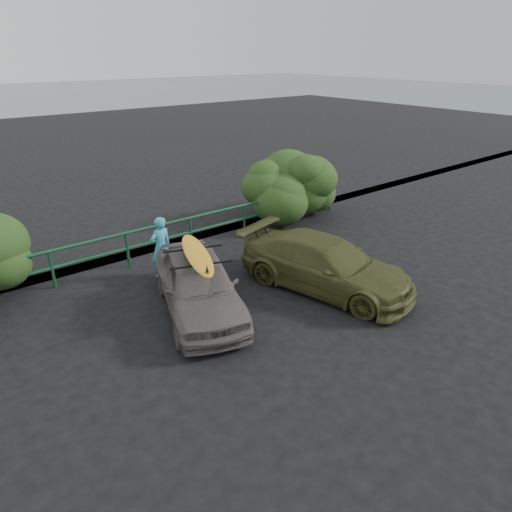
{
  "coord_description": "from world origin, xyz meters",
  "views": [
    {
      "loc": [
        -5.27,
        -6.22,
        5.54
      ],
      "look_at": [
        0.85,
        1.62,
        1.02
      ],
      "focal_mm": 32.0,
      "sensor_mm": 36.0,
      "label": 1
    }
  ],
  "objects": [
    {
      "name": "olive_vehicle",
      "position": [
        2.39,
        0.78,
        0.65
      ],
      "size": [
        2.93,
        4.82,
        1.31
      ],
      "primitive_type": "imported",
      "rotation": [
        0.0,
        0.0,
        0.26
      ],
      "color": "#42461F",
      "rests_on": "ground"
    },
    {
      "name": "man",
      "position": [
        -0.5,
        3.94,
        0.83
      ],
      "size": [
        0.64,
        0.46,
        1.65
      ],
      "primitive_type": "imported",
      "rotation": [
        0.0,
        0.0,
        3.25
      ],
      "color": "#3C9EB6",
      "rests_on": "ground"
    },
    {
      "name": "shrub_right",
      "position": [
        5.0,
        5.5,
        1.19
      ],
      "size": [
        3.2,
        2.4,
        2.39
      ],
      "primitive_type": null,
      "color": "#2A471A",
      "rests_on": "ground"
    },
    {
      "name": "roof_rack",
      "position": [
        -0.68,
        1.77,
        1.38
      ],
      "size": [
        1.59,
        1.34,
        0.05
      ],
      "primitive_type": null,
      "rotation": [
        0.0,
        0.0,
        -0.34
      ],
      "color": "black",
      "rests_on": "sedan"
    },
    {
      "name": "guardrail",
      "position": [
        0.0,
        5.0,
        0.52
      ],
      "size": [
        14.0,
        0.08,
        1.04
      ],
      "primitive_type": null,
      "color": "#144728",
      "rests_on": "ground"
    },
    {
      "name": "sedan",
      "position": [
        -0.68,
        1.77,
        0.68
      ],
      "size": [
        2.84,
        4.3,
        1.36
      ],
      "primitive_type": "imported",
      "rotation": [
        0.0,
        0.0,
        -0.34
      ],
      "color": "#5F5855",
      "rests_on": "ground"
    },
    {
      "name": "surfboard",
      "position": [
        -0.68,
        1.77,
        1.44
      ],
      "size": [
        1.28,
        2.46,
        0.07
      ],
      "primitive_type": "ellipsoid",
      "rotation": [
        0.0,
        0.0,
        -0.34
      ],
      "color": "orange",
      "rests_on": "roof_rack"
    },
    {
      "name": "ground",
      "position": [
        0.0,
        0.0,
        0.0
      ],
      "size": [
        80.0,
        80.0,
        0.0
      ],
      "primitive_type": "plane",
      "color": "black"
    }
  ]
}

